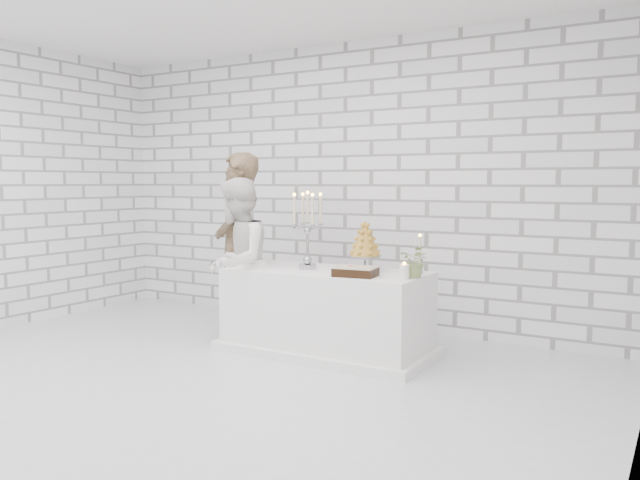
{
  "coord_description": "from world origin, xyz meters",
  "views": [
    {
      "loc": [
        3.23,
        -3.5,
        1.53
      ],
      "look_at": [
        0.54,
        1.05,
        1.05
      ],
      "focal_mm": 35.58,
      "sensor_mm": 36.0,
      "label": 1
    }
  ],
  "objects_px": {
    "bride": "(237,263)",
    "candelabra": "(308,230)",
    "croquembouche": "(365,246)",
    "cake_table": "(326,312)",
    "groom": "(238,246)"
  },
  "relations": [
    {
      "from": "bride",
      "to": "candelabra",
      "type": "relative_size",
      "value": 2.23
    },
    {
      "from": "bride",
      "to": "croquembouche",
      "type": "relative_size",
      "value": 3.46
    },
    {
      "from": "groom",
      "to": "croquembouche",
      "type": "xyz_separation_m",
      "value": [
        1.36,
        0.06,
        0.07
      ]
    },
    {
      "from": "cake_table",
      "to": "bride",
      "type": "height_order",
      "value": "bride"
    },
    {
      "from": "candelabra",
      "to": "cake_table",
      "type": "bearing_deg",
      "value": 4.36
    },
    {
      "from": "bride",
      "to": "candelabra",
      "type": "height_order",
      "value": "bride"
    },
    {
      "from": "cake_table",
      "to": "croquembouche",
      "type": "height_order",
      "value": "croquembouche"
    },
    {
      "from": "candelabra",
      "to": "croquembouche",
      "type": "xyz_separation_m",
      "value": [
        0.52,
        0.12,
        -0.12
      ]
    },
    {
      "from": "cake_table",
      "to": "candelabra",
      "type": "xyz_separation_m",
      "value": [
        -0.19,
        -0.01,
        0.73
      ]
    },
    {
      "from": "cake_table",
      "to": "candelabra",
      "type": "bearing_deg",
      "value": -175.64
    },
    {
      "from": "groom",
      "to": "bride",
      "type": "height_order",
      "value": "groom"
    },
    {
      "from": "cake_table",
      "to": "bride",
      "type": "xyz_separation_m",
      "value": [
        -0.83,
        -0.22,
        0.41
      ]
    },
    {
      "from": "bride",
      "to": "candelabra",
      "type": "xyz_separation_m",
      "value": [
        0.64,
        0.21,
        0.31
      ]
    },
    {
      "from": "croquembouche",
      "to": "groom",
      "type": "bearing_deg",
      "value": -177.64
    },
    {
      "from": "candelabra",
      "to": "bride",
      "type": "bearing_deg",
      "value": -161.91
    }
  ]
}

